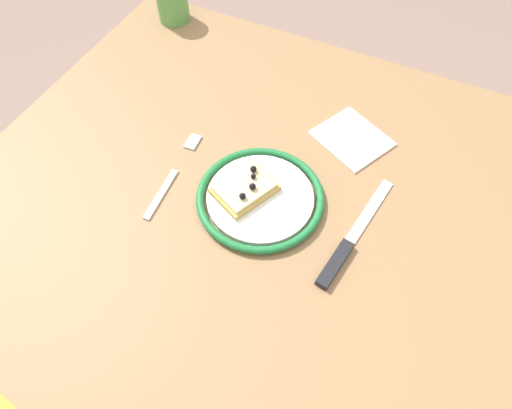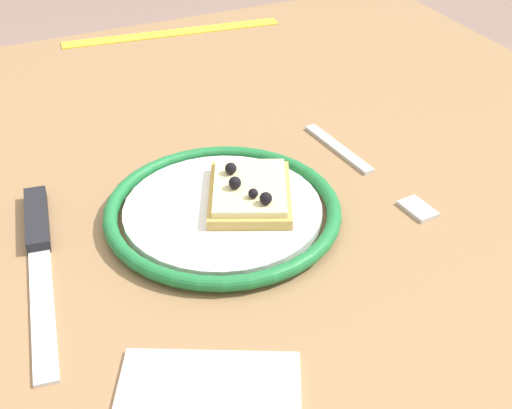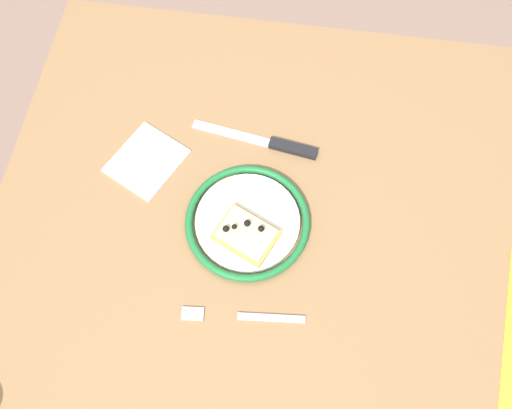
{
  "view_description": "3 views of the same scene",
  "coord_description": "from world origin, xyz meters",
  "px_view_note": "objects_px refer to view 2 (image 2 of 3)",
  "views": [
    {
      "loc": [
        0.21,
        -0.38,
        1.35
      ],
      "look_at": [
        0.03,
        0.01,
        0.72
      ],
      "focal_mm": 31.99,
      "sensor_mm": 36.0,
      "label": 1
    },
    {
      "loc": [
        0.22,
        0.51,
        1.09
      ],
      "look_at": [
        0.01,
        0.05,
        0.73
      ],
      "focal_mm": 49.5,
      "sensor_mm": 36.0,
      "label": 2
    },
    {
      "loc": [
        -0.32,
        -0.04,
        1.59
      ],
      "look_at": [
        0.05,
        0.01,
        0.75
      ],
      "focal_mm": 38.14,
      "sensor_mm": 36.0,
      "label": 3
    }
  ],
  "objects_px": {
    "dining_table": "(241,259)",
    "fork": "(366,169)",
    "knife": "(38,241)",
    "measuring_tape": "(173,33)",
    "pizza_slice_near": "(252,191)",
    "plate": "(223,211)"
  },
  "relations": [
    {
      "from": "dining_table",
      "to": "knife",
      "type": "xyz_separation_m",
      "value": [
        0.19,
        -0.0,
        0.08
      ]
    },
    {
      "from": "plate",
      "to": "fork",
      "type": "bearing_deg",
      "value": -174.92
    },
    {
      "from": "dining_table",
      "to": "measuring_tape",
      "type": "relative_size",
      "value": 3.06
    },
    {
      "from": "plate",
      "to": "measuring_tape",
      "type": "relative_size",
      "value": 0.69
    },
    {
      "from": "pizza_slice_near",
      "to": "fork",
      "type": "relative_size",
      "value": 0.6
    },
    {
      "from": "dining_table",
      "to": "knife",
      "type": "bearing_deg",
      "value": -1.03
    },
    {
      "from": "dining_table",
      "to": "knife",
      "type": "distance_m",
      "value": 0.21
    },
    {
      "from": "fork",
      "to": "knife",
      "type": "bearing_deg",
      "value": -2.66
    },
    {
      "from": "dining_table",
      "to": "pizza_slice_near",
      "type": "height_order",
      "value": "pizza_slice_near"
    },
    {
      "from": "measuring_tape",
      "to": "pizza_slice_near",
      "type": "bearing_deg",
      "value": 87.16
    },
    {
      "from": "plate",
      "to": "measuring_tape",
      "type": "bearing_deg",
      "value": -103.56
    },
    {
      "from": "measuring_tape",
      "to": "dining_table",
      "type": "bearing_deg",
      "value": 86.36
    },
    {
      "from": "plate",
      "to": "pizza_slice_near",
      "type": "bearing_deg",
      "value": -176.97
    },
    {
      "from": "dining_table",
      "to": "plate",
      "type": "bearing_deg",
      "value": 42.92
    },
    {
      "from": "dining_table",
      "to": "plate",
      "type": "height_order",
      "value": "plate"
    },
    {
      "from": "knife",
      "to": "pizza_slice_near",
      "type": "bearing_deg",
      "value": 171.69
    },
    {
      "from": "pizza_slice_near",
      "to": "fork",
      "type": "bearing_deg",
      "value": -174.46
    },
    {
      "from": "dining_table",
      "to": "fork",
      "type": "relative_size",
      "value": 4.79
    },
    {
      "from": "knife",
      "to": "measuring_tape",
      "type": "height_order",
      "value": "knife"
    },
    {
      "from": "dining_table",
      "to": "fork",
      "type": "xyz_separation_m",
      "value": [
        -0.13,
        0.01,
        0.08
      ]
    },
    {
      "from": "pizza_slice_near",
      "to": "knife",
      "type": "distance_m",
      "value": 0.19
    },
    {
      "from": "knife",
      "to": "measuring_tape",
      "type": "relative_size",
      "value": 0.76
    }
  ]
}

